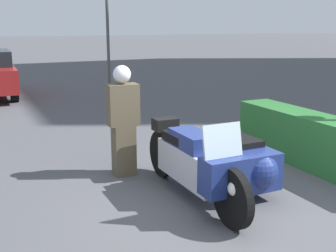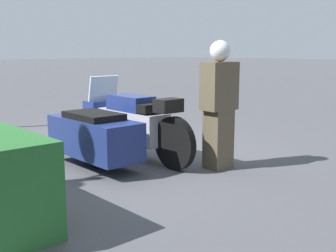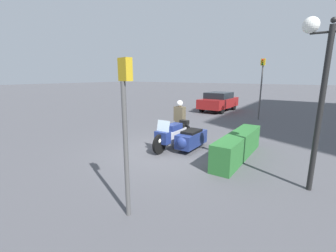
{
  "view_description": "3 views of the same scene",
  "coord_description": "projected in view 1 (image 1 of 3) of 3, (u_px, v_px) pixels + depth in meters",
  "views": [
    {
      "loc": [
        4.08,
        -2.77,
        2.29
      ],
      "look_at": [
        -1.6,
        -0.03,
        0.76
      ],
      "focal_mm": 45.0,
      "sensor_mm": 36.0,
      "label": 1
    },
    {
      "loc": [
        -5.47,
        3.53,
        1.55
      ],
      "look_at": [
        -1.29,
        -0.26,
        0.55
      ],
      "focal_mm": 45.0,
      "sensor_mm": 36.0,
      "label": 2
    },
    {
      "loc": [
        6.55,
        4.33,
        2.72
      ],
      "look_at": [
        -1.34,
        -0.96,
        0.61
      ],
      "focal_mm": 24.0,
      "sensor_mm": 36.0,
      "label": 3
    }
  ],
  "objects": [
    {
      "name": "police_motorcycle",
      "position": [
        218.0,
        161.0,
        5.72
      ],
      "size": [
        2.6,
        1.28,
        1.18
      ],
      "rotation": [
        0.0,
        0.0,
        0.0
      ],
      "color": "black",
      "rests_on": "ground"
    },
    {
      "name": "hedge_bush_curbside",
      "position": [
        318.0,
        143.0,
        6.8
      ],
      "size": [
        3.46,
        0.63,
        0.85
      ],
      "primitive_type": "cube",
      "color": "#28662D",
      "rests_on": "ground"
    },
    {
      "name": "officer_rider",
      "position": [
        123.0,
        118.0,
        6.39
      ],
      "size": [
        0.3,
        0.47,
        1.7
      ],
      "rotation": [
        0.0,
        0.0,
        3.1
      ],
      "color": "brown",
      "rests_on": "ground"
    },
    {
      "name": "traffic_light_far",
      "position": [
        108.0,
        19.0,
        12.61
      ],
      "size": [
        0.23,
        0.26,
        3.76
      ],
      "rotation": [
        0.0,
        0.0,
        -0.03
      ],
      "color": "#4C4C4C",
      "rests_on": "ground"
    },
    {
      "name": "ground_plane",
      "position": [
        226.0,
        211.0,
        5.28
      ],
      "size": [
        160.0,
        160.0,
        0.0
      ],
      "primitive_type": "plane",
      "color": "#4C4C51"
    }
  ]
}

